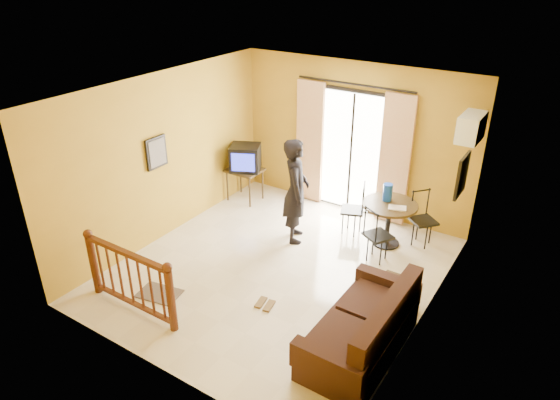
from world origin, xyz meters
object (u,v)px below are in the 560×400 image
Objects in this scene: coffee_table at (391,298)px; dining_table at (389,212)px; television at (245,158)px; standing_person at (296,191)px; sofa at (364,331)px.

dining_table is at bearing 113.53° from coffee_table.
television is 4.16m from coffee_table.
coffee_table is 0.47× the size of standing_person.
standing_person reaches higher than dining_table.
television is at bearing 34.44° from standing_person.
television reaches higher than sofa.
sofa reaches higher than coffee_table.
standing_person is at bearing 154.64° from coffee_table.
dining_table is 1.07× the size of coffee_table.
dining_table is 0.50× the size of standing_person.
dining_table is 1.88m from coffee_table.
dining_table reaches higher than coffee_table.
coffee_table is at bearing -66.47° from dining_table.
coffee_table is 2.44m from standing_person.
standing_person is at bearing 138.96° from sofa.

